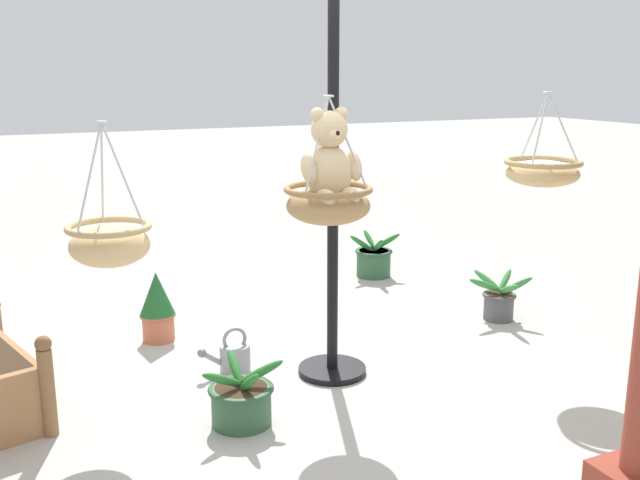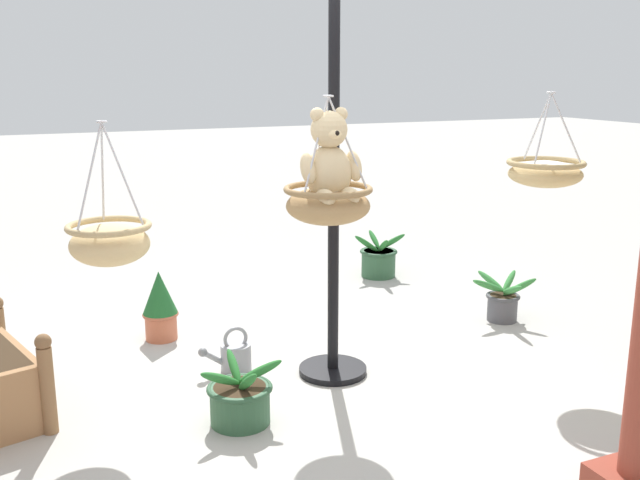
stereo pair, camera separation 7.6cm
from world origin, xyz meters
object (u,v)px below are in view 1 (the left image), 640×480
hanging_basket_left_high (543,171)px  display_pole_central (333,254)px  watering_can (234,356)px  teddy_bear (330,162)px  hanging_basket_with_teddy (328,203)px  potted_plant_tall_leafy (241,400)px  hanging_basket_right_low (110,242)px  potted_plant_fern_front (157,306)px  potted_plant_trailing_ivy (374,259)px  potted_plant_bushy_green (499,300)px

hanging_basket_left_high → display_pole_central: bearing=-10.7°
watering_can → teddy_bear: bearing=126.9°
hanging_basket_with_teddy → watering_can: size_ratio=2.09×
display_pole_central → teddy_bear: 0.69m
potted_plant_tall_leafy → teddy_bear: bearing=-167.6°
hanging_basket_left_high → hanging_basket_with_teddy: bearing=-0.6°
hanging_basket_with_teddy → hanging_basket_left_high: (-1.55, 0.02, 0.10)m
display_pole_central → potted_plant_tall_leafy: (0.76, 0.41, -0.66)m
potted_plant_tall_leafy → watering_can: (-0.18, -0.70, -0.04)m
hanging_basket_left_high → teddy_bear: bearing=0.3°
hanging_basket_with_teddy → hanging_basket_left_high: bearing=179.4°
hanging_basket_with_teddy → teddy_bear: 0.24m
watering_can → hanging_basket_left_high: bearing=164.3°
hanging_basket_right_low → potted_plant_tall_leafy: (-0.59, 0.42, -0.87)m
potted_plant_fern_front → watering_can: potted_plant_fern_front is taller
potted_plant_fern_front → potted_plant_trailing_ivy: potted_plant_fern_front is taller
teddy_bear → potted_plant_trailing_ivy: (-1.49, -2.15, -1.25)m
hanging_basket_right_low → watering_can: hanging_basket_right_low is taller
display_pole_central → hanging_basket_with_teddy: display_pole_central is taller
potted_plant_tall_leafy → watering_can: potted_plant_tall_leafy is taller
display_pole_central → teddy_bear: size_ratio=4.73×
teddy_bear → hanging_basket_left_high: bearing=-179.7°
hanging_basket_with_teddy → potted_plant_trailing_ivy: size_ratio=1.39×
hanging_basket_right_low → potted_plant_trailing_ivy: bearing=-145.2°
potted_plant_bushy_green → hanging_basket_right_low: bearing=7.1°
hanging_basket_with_teddy → potted_plant_bushy_green: bearing=-160.6°
hanging_basket_right_low → potted_plant_bushy_green: (-2.99, -0.37, -0.85)m
hanging_basket_with_teddy → teddy_bear: bearing=90.0°
hanging_basket_with_teddy → watering_can: 1.28m
potted_plant_fern_front → potted_plant_bushy_green: 2.63m
potted_plant_fern_front → potted_plant_trailing_ivy: 2.38m
potted_plant_tall_leafy → potted_plant_trailing_ivy: bearing=-132.6°
hanging_basket_with_teddy → potted_plant_tall_leafy: 1.21m
potted_plant_fern_front → hanging_basket_left_high: bearing=150.1°
watering_can → potted_plant_bushy_green: bearing=-177.7°
potted_plant_trailing_ivy → potted_plant_bushy_green: bearing=101.4°
display_pole_central → potted_plant_bushy_green: bearing=-166.9°
display_pole_central → potted_plant_fern_front: size_ratio=4.93×
potted_plant_tall_leafy → hanging_basket_left_high: bearing=-176.2°
hanging_basket_right_low → potted_plant_fern_front: 1.36m
potted_plant_bushy_green → watering_can: 2.22m
hanging_basket_left_high → potted_plant_tall_leafy: size_ratio=1.25×
hanging_basket_right_low → watering_can: 1.22m
potted_plant_tall_leafy → watering_can: 0.72m
hanging_basket_left_high → potted_plant_trailing_ivy: hanging_basket_left_high is taller
potted_plant_trailing_ivy → potted_plant_tall_leafy: bearing=47.4°
potted_plant_trailing_ivy → watering_can: (1.91, 1.58, -0.06)m
teddy_bear → watering_can: teddy_bear is taller
display_pole_central → hanging_basket_with_teddy: size_ratio=3.46×
watering_can → display_pole_central: bearing=153.1°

